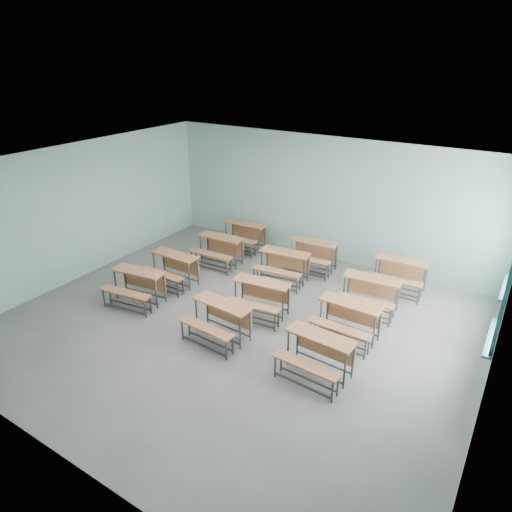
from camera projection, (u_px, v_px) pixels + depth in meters
The scene contains 13 objects.
room at pixel (242, 254), 8.57m from camera, with size 9.04×8.04×3.24m.
desk_unit_r0c0 at pixel (136, 282), 9.88m from camera, with size 1.28×0.95×0.74m.
desk_unit_r0c1 at pixel (219, 316), 8.63m from camera, with size 1.23×0.86×0.74m.
desk_unit_r0c2 at pixel (317, 351), 7.64m from camera, with size 1.23×0.86×0.74m.
desk_unit_r1c0 at pixel (172, 265), 10.67m from camera, with size 1.19×0.80×0.74m.
desk_unit_r1c1 at pixel (260, 294), 9.42m from camera, with size 1.27×0.93×0.74m.
desk_unit_r1c2 at pixel (348, 316), 8.63m from camera, with size 1.19×0.81×0.74m.
desk_unit_r2c0 at pixel (219, 247), 11.67m from camera, with size 1.21×0.85×0.74m.
desk_unit_r2c1 at pixel (283, 262), 10.80m from camera, with size 1.26×0.92×0.74m.
desk_unit_r2c2 at pixel (370, 290), 9.56m from camera, with size 1.24×0.89×0.74m.
desk_unit_r3c0 at pixel (243, 232), 12.58m from camera, with size 1.20×0.82×0.74m.
desk_unit_r3c1 at pixel (312, 251), 11.39m from camera, with size 1.24×0.88×0.74m.
desk_unit_r3c2 at pixel (400, 271), 10.39m from camera, with size 1.22×0.85×0.74m.
Camera 1 is at (4.50, -6.43, 5.11)m, focal length 32.00 mm.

